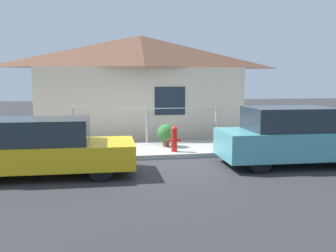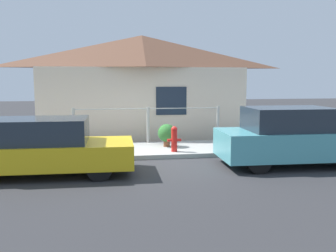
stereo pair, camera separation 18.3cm
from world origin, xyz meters
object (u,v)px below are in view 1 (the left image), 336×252
fire_hydrant (174,138)px  potted_plant_near_hydrant (166,133)px  car_left (45,148)px  car_right (292,137)px

fire_hydrant → potted_plant_near_hydrant: 0.86m
car_left → fire_hydrant: (3.37, 1.68, -0.14)m
fire_hydrant → potted_plant_near_hydrant: fire_hydrant is taller
car_right → fire_hydrant: car_right is taller
fire_hydrant → potted_plant_near_hydrant: bearing=95.9°
car_right → car_left: bearing=-178.4°
car_right → potted_plant_near_hydrant: bearing=140.3°
car_left → car_right: 6.16m
fire_hydrant → potted_plant_near_hydrant: (-0.09, 0.85, 0.03)m
car_left → car_right: car_right is taller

